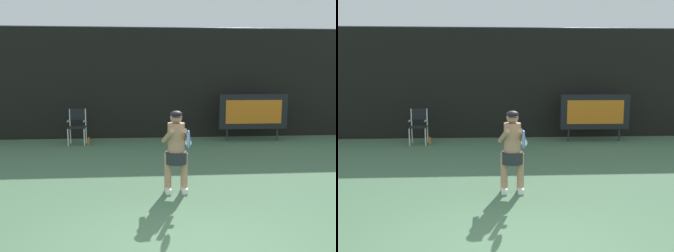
% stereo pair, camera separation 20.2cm
% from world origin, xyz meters
% --- Properties ---
extents(backdrop_screen, '(18.00, 0.12, 3.66)m').
position_xyz_m(backdrop_screen, '(0.00, 8.50, 1.81)').
color(backdrop_screen, black).
rests_on(backdrop_screen, ground).
extents(scoreboard, '(2.20, 0.21, 1.50)m').
position_xyz_m(scoreboard, '(3.09, 7.60, 0.95)').
color(scoreboard, black).
rests_on(scoreboard, ground).
extents(umpire_chair, '(0.52, 0.44, 1.08)m').
position_xyz_m(umpire_chair, '(-2.42, 7.48, 0.62)').
color(umpire_chair, white).
rests_on(umpire_chair, ground).
extents(water_bottle, '(0.07, 0.07, 0.27)m').
position_xyz_m(water_bottle, '(-2.07, 7.30, 0.12)').
color(water_bottle, orange).
rests_on(water_bottle, ground).
extents(tennis_player, '(0.53, 0.61, 1.50)m').
position_xyz_m(tennis_player, '(0.12, 2.77, 0.82)').
color(tennis_player, white).
rests_on(tennis_player, ground).
extents(tennis_racket, '(0.03, 0.60, 0.31)m').
position_xyz_m(tennis_racket, '(0.26, 2.17, 1.09)').
color(tennis_racket, black).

